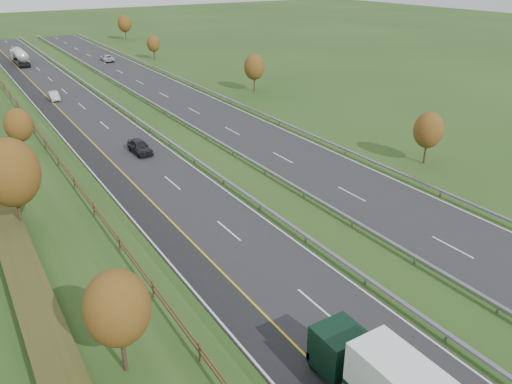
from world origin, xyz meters
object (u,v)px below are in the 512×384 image
Objects in this scene: road_tanker at (20,56)px; car_silver_mid at (54,96)px; car_dark_near at (140,147)px; car_oncoming at (107,58)px; car_small_far at (18,56)px.

car_silver_mid is at bearing -91.12° from road_tanker.
car_dark_near is 0.86× the size of car_oncoming.
car_oncoming is at bearing 61.26° from car_silver_mid.
road_tanker is 2.70× the size of car_silver_mid.
car_small_far reaches higher than car_silver_mid.
car_small_far is 22.53m from car_oncoming.
car_oncoming is at bearing -20.67° from road_tanker.
car_oncoming reaches higher than car_silver_mid.
road_tanker reaches higher than car_dark_near.
road_tanker is at bearing 90.92° from car_dark_near.
car_oncoming is (17.58, -6.64, -1.07)m from road_tanker.
road_tanker reaches higher than car_oncoming.
car_oncoming is (18.31, 30.66, 0.07)m from car_silver_mid.
car_silver_mid is 0.76× the size of car_oncoming.
car_dark_near reaches higher than car_small_far.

